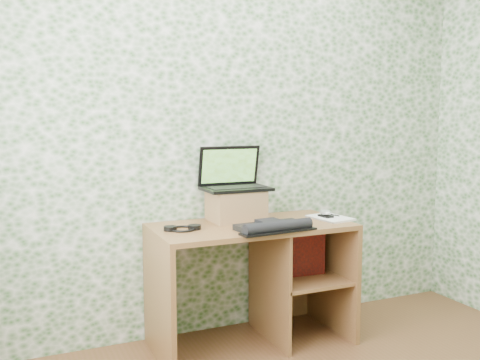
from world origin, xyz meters
name	(u,v)px	position (x,y,z in m)	size (l,w,h in m)	color
wall_back	(231,132)	(0.00, 1.75, 1.30)	(3.50, 3.50, 0.00)	silver
desk	(261,265)	(0.08, 1.47, 0.48)	(1.20, 0.60, 0.75)	brown
riser	(236,205)	(-0.04, 1.58, 0.85)	(0.32, 0.27, 0.19)	olive
laptop	(233,179)	(-0.04, 1.63, 1.01)	(0.41, 0.29, 0.27)	black
keyboard	(273,226)	(0.04, 1.23, 0.77)	(0.47, 0.27, 0.07)	black
headphones	(182,228)	(-0.43, 1.45, 0.76)	(0.21, 0.18, 0.03)	black
notepad	(330,218)	(0.53, 1.39, 0.76)	(0.19, 0.27, 0.01)	white
mouse	(326,214)	(0.51, 1.41, 0.78)	(0.06, 0.10, 0.04)	#B9B9BB
pen	(332,215)	(0.58, 1.44, 0.77)	(0.01, 0.01, 0.12)	black
red_box	(307,254)	(0.39, 1.44, 0.53)	(0.23, 0.07, 0.27)	maroon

